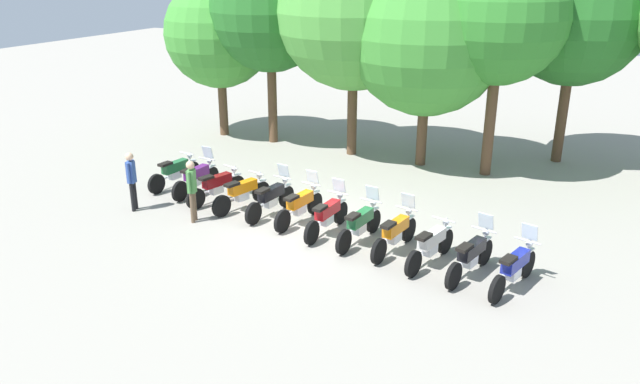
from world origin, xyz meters
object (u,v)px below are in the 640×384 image
(motorcycle_5, at_px, (300,205))
(tree_3, at_px, (428,36))
(motorcycle_1, at_px, (197,177))
(motorcycle_0, at_px, (175,172))
(motorcycle_6, at_px, (327,215))
(tree_4, at_px, (500,18))
(tree_1, at_px, (270,11))
(tree_5, at_px, (576,14))
(motorcycle_9, at_px, (431,245))
(person_0, at_px, (192,186))
(motorcycle_2, at_px, (217,186))
(tree_2, at_px, (354,12))
(person_1, at_px, (132,177))
(motorcycle_8, at_px, (395,232))
(motorcycle_11, at_px, (514,267))
(motorcycle_4, at_px, (271,198))
(motorcycle_7, at_px, (360,224))
(motorcycle_3, at_px, (242,192))
(tree_0, at_px, (219,33))
(motorcycle_10, at_px, (471,255))

(motorcycle_5, distance_m, tree_3, 7.77)
(motorcycle_1, bearing_deg, motorcycle_0, 81.88)
(motorcycle_6, bearing_deg, tree_4, -17.87)
(tree_1, distance_m, tree_5, 10.80)
(motorcycle_5, distance_m, motorcycle_6, 1.04)
(motorcycle_9, bearing_deg, motorcycle_1, 92.03)
(motorcycle_1, xyz_separation_m, tree_1, (-0.87, 6.14, 4.57))
(person_0, bearing_deg, motorcycle_9, 169.30)
(motorcycle_2, height_order, motorcycle_6, motorcycle_6)
(motorcycle_2, xyz_separation_m, tree_2, (1.63, 6.33, 4.67))
(motorcycle_1, height_order, tree_2, tree_2)
(motorcycle_1, distance_m, person_1, 2.18)
(motorcycle_8, bearing_deg, motorcycle_11, -92.80)
(motorcycle_4, bearing_deg, motorcycle_6, -95.52)
(motorcycle_7, relative_size, tree_1, 0.30)
(motorcycle_11, xyz_separation_m, tree_1, (-10.83, 7.87, 4.57))
(person_0, bearing_deg, motorcycle_11, 166.27)
(motorcycle_9, bearing_deg, motorcycle_0, 92.06)
(motorcycle_9, bearing_deg, tree_3, 31.65)
(tree_5, bearing_deg, motorcycle_5, -121.87)
(tree_3, bearing_deg, motorcycle_3, -117.75)
(motorcycle_4, bearing_deg, tree_2, 9.51)
(motorcycle_6, distance_m, tree_0, 11.43)
(motorcycle_8, xyz_separation_m, tree_5, (2.69, 9.67, 4.63))
(person_0, distance_m, tree_3, 9.44)
(motorcycle_6, relative_size, motorcycle_11, 1.02)
(motorcycle_4, bearing_deg, motorcycle_8, -93.02)
(motorcycle_7, height_order, tree_1, tree_1)
(motorcycle_5, bearing_deg, tree_3, -4.89)
(motorcycle_0, relative_size, motorcycle_11, 1.02)
(motorcycle_8, relative_size, motorcycle_11, 1.02)
(motorcycle_5, relative_size, tree_1, 0.30)
(motorcycle_8, bearing_deg, tree_2, 39.72)
(motorcycle_4, bearing_deg, motorcycle_7, -94.14)
(motorcycle_11, relative_size, tree_2, 0.27)
(motorcycle_1, distance_m, tree_1, 7.70)
(motorcycle_10, relative_size, tree_4, 0.29)
(motorcycle_1, relative_size, tree_0, 0.35)
(motorcycle_7, xyz_separation_m, motorcycle_11, (3.99, -0.70, 0.00))
(motorcycle_6, relative_size, tree_5, 0.29)
(motorcycle_8, xyz_separation_m, tree_1, (-7.84, 7.27, 4.57))
(tree_4, bearing_deg, motorcycle_11, -73.29)
(person_1, bearing_deg, motorcycle_11, -15.66)
(tree_0, bearing_deg, motorcycle_5, -42.95)
(motorcycle_7, xyz_separation_m, motorcycle_10, (2.99, -0.53, 0.00))
(motorcycle_3, height_order, motorcycle_11, motorcycle_11)
(tree_5, bearing_deg, person_1, -134.79)
(motorcycle_8, xyz_separation_m, person_0, (-5.67, -0.73, 0.53))
(motorcycle_8, distance_m, person_0, 5.74)
(motorcycle_5, bearing_deg, tree_5, -24.90)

